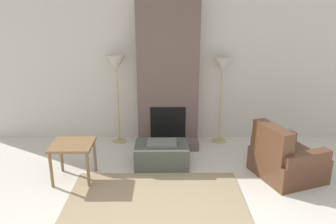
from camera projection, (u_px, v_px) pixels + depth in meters
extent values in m
cube|color=beige|center=(168.00, 72.00, 6.17)|extent=(7.33, 0.06, 2.60)
cube|color=brown|center=(168.00, 75.00, 5.96)|extent=(1.11, 0.38, 2.60)
cube|color=brown|center=(168.00, 144.00, 6.00)|extent=(1.11, 0.33, 0.15)
cube|color=black|center=(168.00, 122.00, 6.03)|extent=(0.65, 0.02, 0.59)
cube|color=#474C42|center=(162.00, 155.00, 5.32)|extent=(0.86, 0.57, 0.37)
cube|color=#60665B|center=(162.00, 143.00, 5.25)|extent=(0.48, 0.31, 0.05)
cube|color=brown|center=(287.00, 164.00, 4.98)|extent=(1.10, 1.12, 0.38)
cube|color=brown|center=(271.00, 153.00, 4.80)|extent=(0.43, 0.75, 0.85)
cube|color=brown|center=(305.00, 170.00, 4.63)|extent=(0.78, 0.41, 0.55)
cube|color=brown|center=(273.00, 150.00, 5.28)|extent=(0.78, 0.41, 0.55)
cube|color=brown|center=(72.00, 145.00, 4.79)|extent=(0.60, 0.56, 0.04)
cylinder|color=brown|center=(51.00, 170.00, 4.65)|extent=(0.04, 0.04, 0.54)
cylinder|color=brown|center=(88.00, 170.00, 4.65)|extent=(0.04, 0.04, 0.54)
cylinder|color=brown|center=(61.00, 156.00, 5.10)|extent=(0.04, 0.04, 0.54)
cylinder|color=brown|center=(95.00, 155.00, 5.10)|extent=(0.04, 0.04, 0.54)
cylinder|color=tan|center=(120.00, 141.00, 6.31)|extent=(0.27, 0.27, 0.02)
cylinder|color=tan|center=(118.00, 106.00, 6.09)|extent=(0.03, 0.03, 1.38)
cone|color=beige|center=(116.00, 62.00, 5.84)|extent=(0.36, 0.36, 0.26)
cylinder|color=tan|center=(219.00, 141.00, 6.33)|extent=(0.27, 0.27, 0.02)
cylinder|color=tan|center=(221.00, 107.00, 6.12)|extent=(0.03, 0.03, 1.33)
cone|color=beige|center=(223.00, 65.00, 5.87)|extent=(0.36, 0.36, 0.26)
cube|color=#9E8966|center=(156.00, 197.00, 4.47)|extent=(2.39, 1.31, 0.01)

